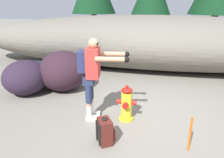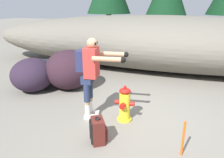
{
  "view_description": "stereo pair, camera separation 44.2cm",
  "coord_description": "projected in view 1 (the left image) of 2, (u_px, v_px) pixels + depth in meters",
  "views": [
    {
      "loc": [
        0.37,
        -3.98,
        2.25
      ],
      "look_at": [
        -0.6,
        0.22,
        0.75
      ],
      "focal_mm": 34.44,
      "sensor_mm": 36.0,
      "label": 1
    },
    {
      "loc": [
        0.79,
        -3.86,
        2.25
      ],
      "look_at": [
        -0.6,
        0.22,
        0.75
      ],
      "focal_mm": 34.44,
      "sensor_mm": 36.0,
      "label": 2
    }
  ],
  "objects": [
    {
      "name": "ground_plane",
      "position": [
        137.0,
        119.0,
        4.49
      ],
      "size": [
        56.0,
        56.0,
        0.04
      ],
      "primitive_type": "cube",
      "color": "slate"
    },
    {
      "name": "dirt_embankment",
      "position": [
        151.0,
        42.0,
        7.8
      ],
      "size": [
        14.07,
        3.2,
        1.91
      ],
      "primitive_type": "ellipsoid",
      "color": "#666056",
      "rests_on": "ground_plane"
    },
    {
      "name": "fire_hydrant",
      "position": [
        127.0,
        104.0,
        4.34
      ],
      "size": [
        0.4,
        0.35,
        0.74
      ],
      "color": "yellow",
      "rests_on": "ground_plane"
    },
    {
      "name": "utility_worker",
      "position": [
        93.0,
        70.0,
        4.16
      ],
      "size": [
        1.02,
        0.62,
        1.66
      ],
      "rotation": [
        0.0,
        0.0,
        0.15
      ],
      "color": "beige",
      "rests_on": "ground_plane"
    },
    {
      "name": "spare_backpack",
      "position": [
        105.0,
        131.0,
        3.63
      ],
      "size": [
        0.36,
        0.36,
        0.47
      ],
      "rotation": [
        0.0,
        0.0,
        0.56
      ],
      "color": "#511E19",
      "rests_on": "ground_plane"
    },
    {
      "name": "boulder_large",
      "position": [
        63.0,
        71.0,
        5.83
      ],
      "size": [
        1.78,
        1.8,
        1.08
      ],
      "primitive_type": "ellipsoid",
      "rotation": [
        0.0,
        0.0,
        4.14
      ],
      "color": "#2D1A24",
      "rests_on": "ground_plane"
    },
    {
      "name": "boulder_mid",
      "position": [
        25.0,
        77.0,
        5.59
      ],
      "size": [
        1.39,
        1.42,
        0.9
      ],
      "primitive_type": "ellipsoid",
      "rotation": [
        0.0,
        0.0,
        1.82
      ],
      "color": "#291D2E",
      "rests_on": "ground_plane"
    },
    {
      "name": "boulder_small",
      "position": [
        36.0,
        72.0,
        6.54
      ],
      "size": [
        1.55,
        1.55,
        0.64
      ],
      "primitive_type": "ellipsoid",
      "rotation": [
        0.0,
        0.0,
        2.37
      ],
      "color": "#1C222B",
      "rests_on": "ground_plane"
    },
    {
      "name": "survey_stake",
      "position": [
        190.0,
        134.0,
        3.41
      ],
      "size": [
        0.04,
        0.04,
        0.6
      ],
      "primitive_type": "cylinder",
      "color": "#E55914",
      "rests_on": "ground_plane"
    }
  ]
}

